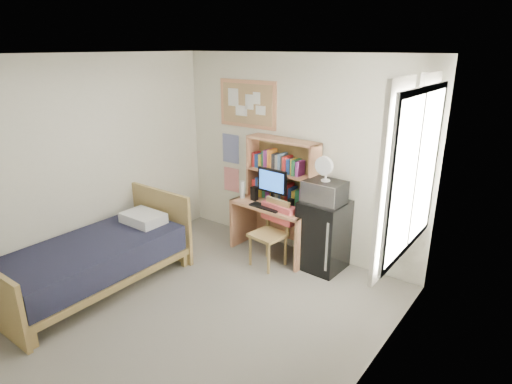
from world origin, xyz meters
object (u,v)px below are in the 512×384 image
Objects in this scene: monitor at (272,188)px; speaker_left at (254,193)px; microwave at (325,192)px; mini_fridge at (323,235)px; bulletin_board at (248,104)px; desk at (274,228)px; speaker_right at (291,205)px; desk_fan at (326,170)px; desk_chair at (268,234)px; bed at (94,266)px.

speaker_left is at bearing 180.00° from monitor.
monitor is at bearing -172.81° from microwave.
bulletin_board is at bearing 171.66° from mini_fridge.
desk is at bearing 11.31° from speaker_left.
speaker_right is at bearing -11.31° from desk.
desk_fan is at bearing 3.29° from desk.
desk_fan is at bearing -90.00° from mini_fridge.
desk_fan is (0.73, 0.06, 0.35)m from monitor.
microwave is (0.43, 0.08, 0.24)m from speaker_right.
monitor is at bearing 180.00° from speaker_right.
desk_chair reaches higher than speaker_right.
desk_chair is at bearing -38.22° from bulletin_board.
bulletin_board reaches higher than monitor.
desk_fan is at bearing 13.54° from speaker_right.
bulletin_board is 1.23m from speaker_left.
microwave is at bearing -90.00° from mini_fridge.
monitor is (-0.00, -0.06, 0.59)m from desk.
bulletin_board is 1.98× the size of monitor.
speaker_right is (0.30, -0.08, 0.43)m from desk.
mini_fridge reaches higher than desk_chair.
bulletin_board is 1.73m from desk.
monitor reaches higher than speaker_right.
microwave is (0.58, 0.35, 0.59)m from desk_chair.
bed is at bearing -123.97° from speaker_right.
speaker_left is (-0.30, -0.04, 0.44)m from desk.
monitor is 0.34m from speaker_right.
microwave is (0.72, 0.00, 0.67)m from desk.
microwave is 0.27m from desk_fan.
microwave is at bearing -11.59° from bulletin_board.
mini_fridge is at bearing 4.87° from desk.
desk_chair is at bearing -145.16° from mini_fridge.
desk is 0.38m from desk_chair.
mini_fridge is 0.43× the size of bed.
desk_chair is 0.60m from monitor.
bulletin_board reaches higher than bed.
desk is at bearing -177.53° from microwave.
speaker_left is (-0.44, 0.31, 0.37)m from desk_chair.
bulletin_board is 2.04× the size of microwave.
speaker_left reaches higher than speaker_right.
monitor reaches higher than microwave.
desk_fan reaches higher than speaker_left.
speaker_left is 1.05m from microwave.
monitor is at bearing -27.57° from bulletin_board.
speaker_left is at bearing -175.14° from microwave.
bed is at bearing -116.90° from desk.
microwave reaches higher than desk.
speaker_right is at bearing -167.28° from desk_fan.
desk is 2.30m from bed.
monitor is at bearing -90.00° from desk.
monitor reaches higher than desk_chair.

